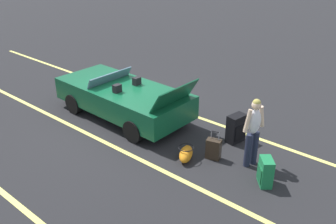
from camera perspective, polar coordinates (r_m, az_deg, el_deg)
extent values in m
plane|color=black|center=(10.66, -6.95, -0.67)|extent=(80.00, 80.00, 0.00)
cube|color=#EAE066|center=(11.52, -2.15, 1.61)|extent=(18.00, 0.12, 0.01)
cube|color=#EAE066|center=(9.90, -12.65, -3.37)|extent=(18.00, 0.12, 0.01)
cube|color=#0F4C2D|center=(10.40, -7.13, 2.38)|extent=(4.15, 1.87, 0.64)
cube|color=#0F4C2D|center=(11.48, -11.92, 3.72)|extent=(1.36, 1.71, 0.38)
cube|color=slate|center=(10.59, -9.14, 5.44)|extent=(0.22, 1.55, 0.31)
cube|color=black|center=(9.87, -8.06, 3.71)|extent=(0.17, 0.22, 0.22)
cube|color=black|center=(10.32, -4.97, 4.90)|extent=(0.17, 0.22, 0.22)
cube|color=#0F4C2D|center=(8.90, 1.11, 2.64)|extent=(0.40, 1.51, 0.56)
cylinder|color=black|center=(11.02, -14.62, 1.28)|extent=(0.61, 0.24, 0.60)
cylinder|color=black|center=(11.90, -8.28, 3.74)|extent=(0.61, 0.24, 0.60)
cylinder|color=black|center=(9.20, -5.44, -3.04)|extent=(0.61, 0.24, 0.60)
cylinder|color=black|center=(10.24, 1.11, 0.24)|extent=(0.61, 0.24, 0.60)
cube|color=black|center=(9.30, 10.71, -2.57)|extent=(0.36, 0.52, 0.74)
cube|color=black|center=(9.25, 11.38, -3.21)|extent=(0.09, 0.38, 0.41)
sphere|color=black|center=(9.64, 10.72, -3.86)|extent=(0.04, 0.04, 0.04)
sphere|color=black|center=(9.41, 9.38, -4.53)|extent=(0.04, 0.04, 0.04)
cube|color=#19723F|center=(7.92, 15.21, -9.12)|extent=(0.44, 0.46, 0.62)
cube|color=#13562F|center=(7.91, 14.25, -9.44)|extent=(0.22, 0.26, 0.34)
sphere|color=black|center=(8.00, 15.84, -11.37)|extent=(0.04, 0.04, 0.04)
sphere|color=black|center=(8.21, 15.35, -10.20)|extent=(0.04, 0.04, 0.04)
cube|color=#2D2319|center=(8.58, 7.22, -5.84)|extent=(0.38, 0.28, 0.50)
cylinder|color=gray|center=(8.42, 8.07, -3.80)|extent=(0.02, 0.02, 0.19)
cylinder|color=gray|center=(8.47, 6.87, -3.54)|extent=(0.02, 0.02, 0.19)
cylinder|color=black|center=(8.40, 7.51, -3.10)|extent=(0.19, 0.07, 0.03)
sphere|color=black|center=(8.73, 8.04, -7.06)|extent=(0.04, 0.04, 0.04)
sphere|color=black|center=(8.79, 6.56, -6.72)|extent=(0.04, 0.04, 0.04)
ellipsoid|color=orange|center=(8.52, 2.86, -6.66)|extent=(0.55, 0.71, 0.30)
torus|color=black|center=(8.43, 2.88, -5.63)|extent=(0.50, 0.50, 0.02)
cylinder|color=#1E2338|center=(8.36, 12.53, -5.95)|extent=(0.19, 0.19, 0.82)
cylinder|color=#1E2338|center=(8.48, 13.53, -5.56)|extent=(0.19, 0.19, 0.82)
ellipsoid|color=silver|center=(8.08, 13.53, -1.45)|extent=(0.31, 0.37, 0.60)
sphere|color=beige|center=(7.91, 13.83, 1.09)|extent=(0.21, 0.21, 0.21)
sphere|color=tan|center=(7.89, 13.86, 1.40)|extent=(0.18, 0.18, 0.18)
cylinder|color=beige|center=(7.92, 12.50, -1.38)|extent=(0.15, 0.21, 0.53)
cylinder|color=beige|center=(8.18, 14.63, -0.70)|extent=(0.15, 0.21, 0.53)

